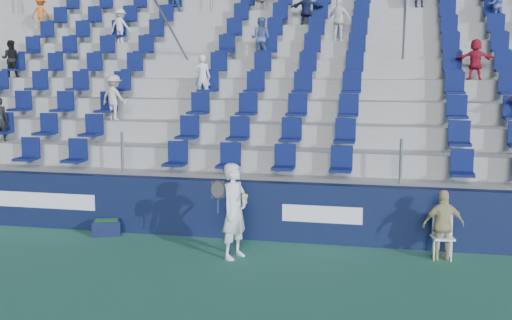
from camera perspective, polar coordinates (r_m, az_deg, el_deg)
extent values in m
plane|color=#2C674E|center=(10.50, -4.44, -11.42)|extent=(70.00, 70.00, 0.00)
cube|color=#0F1637|center=(13.25, -0.52, -4.46)|extent=(24.00, 0.30, 1.20)
cube|color=white|center=(15.02, -19.64, -3.34)|extent=(3.20, 0.02, 0.34)
cube|color=white|center=(12.85, 5.87, -4.83)|extent=(1.60, 0.02, 0.34)
cube|color=#A3A39E|center=(13.80, 0.01, -3.94)|extent=(24.00, 0.85, 1.20)
cube|color=#A3A39E|center=(14.56, 0.73, -2.27)|extent=(24.00, 0.85, 1.70)
cube|color=#A3A39E|center=(15.34, 1.38, -0.78)|extent=(24.00, 0.85, 2.20)
cube|color=#A3A39E|center=(16.13, 1.96, 0.57)|extent=(24.00, 0.85, 2.70)
cube|color=#A3A39E|center=(16.93, 2.49, 1.80)|extent=(24.00, 0.85, 3.20)
cube|color=#A3A39E|center=(17.74, 2.97, 2.91)|extent=(24.00, 0.85, 3.70)
cube|color=#A3A39E|center=(18.55, 3.41, 3.93)|extent=(24.00, 0.85, 4.20)
cube|color=#A3A39E|center=(19.37, 3.81, 4.86)|extent=(24.00, 0.85, 4.70)
cube|color=#A3A39E|center=(20.19, 4.18, 5.72)|extent=(24.00, 0.85, 5.20)
cube|color=#A3A39E|center=(20.84, 4.47, 7.17)|extent=(24.00, 0.50, 6.20)
cube|color=#0C154B|center=(13.63, 0.01, -0.04)|extent=(16.05, 0.50, 0.70)
cube|color=#0C154B|center=(14.39, 0.74, 2.42)|extent=(16.05, 0.50, 0.70)
cube|color=#0C154B|center=(15.18, 1.40, 4.63)|extent=(16.05, 0.50, 0.70)
cube|color=#0C154B|center=(15.99, 1.99, 6.62)|extent=(16.05, 0.50, 0.70)
cube|color=#0C154B|center=(16.81, 2.53, 8.41)|extent=(16.05, 0.50, 0.70)
cube|color=#0C154B|center=(17.66, 3.02, 10.04)|extent=(16.05, 0.50, 0.70)
cube|color=#0C154B|center=(18.52, 3.48, 11.51)|extent=(16.05, 0.50, 0.70)
cube|color=#0C154B|center=(19.39, 3.89, 12.85)|extent=(16.05, 0.50, 0.70)
cylinder|color=gray|center=(17.60, -7.30, 10.96)|extent=(0.06, 7.68, 4.55)
cylinder|color=gray|center=(16.58, 13.01, 10.97)|extent=(0.06, 7.68, 4.55)
imported|color=silver|center=(16.40, -4.78, 7.37)|extent=(0.43, 0.30, 1.12)
imported|color=#464F9A|center=(19.30, 20.56, 12.78)|extent=(0.53, 0.44, 0.98)
imported|color=#CD5D18|center=(22.21, -18.57, 12.27)|extent=(0.68, 0.43, 1.00)
imported|color=white|center=(18.33, 7.41, 12.24)|extent=(0.75, 0.49, 1.18)
imported|color=silver|center=(19.99, -11.95, 11.57)|extent=(0.71, 0.49, 1.02)
imported|color=black|center=(16.95, -21.82, 3.38)|extent=(0.45, 0.36, 1.08)
imported|color=beige|center=(16.35, -12.50, 5.45)|extent=(0.81, 0.61, 1.12)
imported|color=black|center=(19.72, -20.97, 8.39)|extent=(0.62, 0.55, 1.05)
imported|color=#171E45|center=(19.32, 4.50, 13.36)|extent=(0.97, 0.35, 1.04)
imported|color=#B61830|center=(16.61, 18.92, 8.46)|extent=(0.91, 0.30, 0.98)
imported|color=#435593|center=(17.76, 0.42, 10.75)|extent=(0.58, 0.46, 1.14)
imported|color=silver|center=(11.88, -1.91, -4.55)|extent=(0.63, 0.76, 1.78)
cylinder|color=navy|center=(11.68, -3.41, -4.08)|extent=(0.03, 0.03, 0.28)
torus|color=black|center=(11.61, -3.42, -2.64)|extent=(0.30, 0.17, 0.28)
plane|color=#262626|center=(11.61, -3.42, -2.64)|extent=(0.30, 0.16, 0.29)
sphere|color=#C5D732|center=(11.57, -0.96, -3.40)|extent=(0.07, 0.07, 0.07)
sphere|color=#C5D732|center=(11.62, -0.89, -3.19)|extent=(0.07, 0.07, 0.07)
cube|color=white|center=(12.43, 16.25, -6.65)|extent=(0.45, 0.45, 0.04)
cube|color=white|center=(12.55, 16.24, -5.40)|extent=(0.38, 0.11, 0.47)
cylinder|color=white|center=(12.33, 15.54, -7.74)|extent=(0.03, 0.03, 0.38)
cylinder|color=white|center=(12.35, 16.97, -7.78)|extent=(0.03, 0.03, 0.38)
cylinder|color=white|center=(12.63, 15.47, -7.36)|extent=(0.03, 0.03, 0.38)
cylinder|color=white|center=(12.65, 16.87, -7.39)|extent=(0.03, 0.03, 0.38)
imported|color=tan|center=(12.32, 16.32, -5.55)|extent=(0.82, 0.50, 1.31)
cube|color=black|center=(13.97, -13.12, -5.87)|extent=(0.68, 0.57, 0.32)
cube|color=#1E662D|center=(13.95, -13.13, -5.58)|extent=(0.54, 0.43, 0.19)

